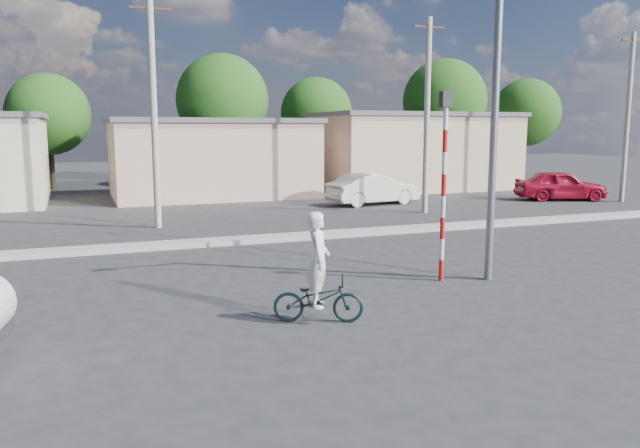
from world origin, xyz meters
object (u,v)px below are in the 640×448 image
object	(u,v)px
car_cream	(373,189)
streetlight	(491,64)
car_red	(560,185)
traffic_pole	(444,170)
bicycle	(318,299)
cyclist	(318,276)

from	to	relation	value
car_cream	streetlight	world-z (taller)	streetlight
car_red	traffic_pole	world-z (taller)	traffic_pole
car_red	traffic_pole	size ratio (longest dim) A/B	0.99
car_cream	car_red	world-z (taller)	car_red
bicycle	car_cream	world-z (taller)	car_cream
car_red	streetlight	world-z (taller)	streetlight
car_cream	streetlight	xyz separation A→B (m)	(-4.12, -14.24, 4.24)
car_cream	cyclist	bearing A→B (deg)	142.28
cyclist	traffic_pole	size ratio (longest dim) A/B	0.40
traffic_pole	streetlight	size ratio (longest dim) A/B	0.48
car_cream	car_red	xyz separation A→B (m)	(9.48, -1.76, 0.01)
car_red	streetlight	distance (m)	18.94
car_cream	traffic_pole	size ratio (longest dim) A/B	1.01
bicycle	cyclist	size ratio (longest dim) A/B	0.94
traffic_pole	streetlight	bearing A→B (deg)	-17.73
bicycle	car_cream	distance (m)	18.15
car_cream	car_red	size ratio (longest dim) A/B	1.02
bicycle	cyclist	bearing A→B (deg)	0.00
traffic_pole	streetlight	distance (m)	2.56
car_cream	traffic_pole	distance (m)	14.95
bicycle	traffic_pole	xyz separation A→B (m)	(3.82, 1.89, 2.16)
bicycle	streetlight	bearing A→B (deg)	-48.39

